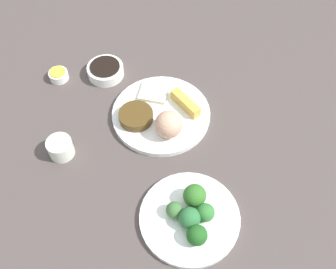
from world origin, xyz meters
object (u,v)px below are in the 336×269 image
main_plate (161,114)px  soy_sauce_bowl (106,71)px  teacup (61,148)px  sauce_ramekin_hot_mustard (59,75)px  broccoli_plate (190,218)px

main_plate → soy_sauce_bowl: bearing=69.6°
main_plate → teacup: (-0.21, 0.19, 0.02)m
soy_sauce_bowl → sauce_ramekin_hot_mustard: 0.14m
main_plate → soy_sauce_bowl: soy_sauce_bowl is taller
sauce_ramekin_hot_mustard → soy_sauce_bowl: bearing=-60.4°
sauce_ramekin_hot_mustard → teacup: (-0.22, -0.15, 0.01)m
main_plate → sauce_ramekin_hot_mustard: size_ratio=4.81×
main_plate → sauce_ramekin_hot_mustard: sauce_ramekin_hot_mustard is taller
soy_sauce_bowl → sauce_ramekin_hot_mustard: bearing=119.6°
broccoli_plate → sauce_ramekin_hot_mustard: size_ratio=4.16×
main_plate → soy_sauce_bowl: size_ratio=2.52×
teacup → broccoli_plate: bearing=-96.1°
broccoli_plate → teacup: teacup is taller
main_plate → teacup: bearing=138.6°
main_plate → broccoli_plate: 0.31m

